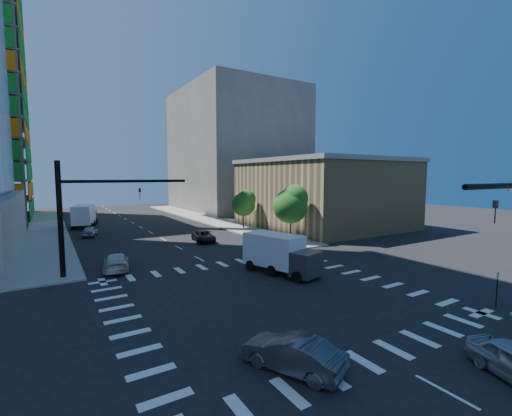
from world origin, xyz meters
TOP-DOWN VIEW (x-y plane):
  - ground at (0.00, 0.00)m, footprint 160.00×160.00m
  - road_markings at (0.00, 0.00)m, footprint 20.00×20.00m
  - sidewalk_ne at (12.50, 40.00)m, footprint 5.00×60.00m
  - sidewalk_nw at (-12.50, 40.00)m, footprint 5.00×60.00m
  - commercial_building at (25.00, 22.00)m, footprint 20.50×22.50m
  - bg_building_ne at (27.00, 55.00)m, footprint 24.00×30.00m
  - signal_mast_nw at (-10.00, 11.50)m, footprint 10.20×0.40m
  - tree_south at (12.63, 13.90)m, footprint 4.16×4.16m
  - tree_north at (12.93, 25.90)m, footprint 3.54×3.52m
  - no_parking_sign at (10.70, -9.00)m, footprint 0.30×0.06m
  - car_nb_far at (3.79, 19.90)m, footprint 2.88×5.00m
  - car_sb_near at (-7.55, 11.95)m, footprint 2.80×5.17m
  - car_sb_mid at (-7.63, 31.17)m, footprint 2.66×4.32m
  - car_sb_cross at (-4.01, -7.88)m, footprint 3.22×4.61m
  - box_truck_near at (3.87, 3.60)m, footprint 4.07×6.50m
  - box_truck_far at (-7.30, 41.16)m, footprint 4.38×7.07m

SIDE VIEW (x-z plane):
  - ground at x=0.00m, z-range 0.00..0.00m
  - road_markings at x=0.00m, z-range 0.00..0.01m
  - sidewalk_ne at x=12.50m, z-range 0.00..0.15m
  - sidewalk_nw at x=-12.50m, z-range 0.00..0.15m
  - car_nb_far at x=3.79m, z-range 0.00..1.31m
  - car_sb_mid at x=-7.63m, z-range 0.00..1.37m
  - car_sb_near at x=-7.55m, z-range 0.00..1.42m
  - car_sb_cross at x=-4.01m, z-range 0.00..1.44m
  - no_parking_sign at x=10.70m, z-range 0.28..2.48m
  - box_truck_near at x=3.87m, z-range -0.18..2.98m
  - box_truck_far at x=-7.30m, z-range -0.20..3.25m
  - tree_north at x=12.93m, z-range 1.10..6.88m
  - tree_south at x=12.63m, z-range 1.27..8.10m
  - commercial_building at x=25.00m, z-range 0.01..10.61m
  - signal_mast_nw at x=-10.00m, z-range 0.99..9.99m
  - bg_building_ne at x=27.00m, z-range 0.00..28.00m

